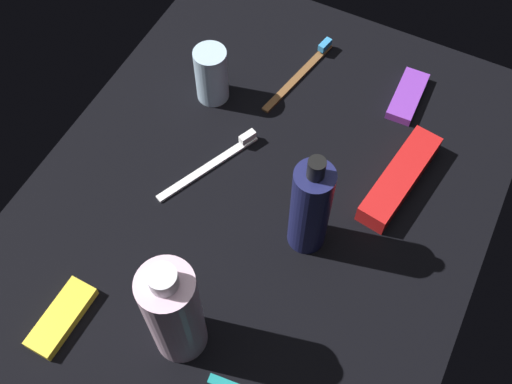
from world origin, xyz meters
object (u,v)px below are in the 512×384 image
at_px(bodywash_bottle, 174,313).
at_px(deodorant_stick, 211,75).
at_px(snack_bar_purple, 408,96).
at_px(lotion_bottle, 310,208).
at_px(toothpaste_box_red, 400,178).
at_px(toothbrush_brown, 302,71).
at_px(snack_bar_yellow, 62,317).
at_px(toothbrush_white, 214,162).

xyz_separation_m(bodywash_bottle, deodorant_stick, (-0.37, -0.16, -0.04)).
bearing_deg(snack_bar_purple, lotion_bottle, -9.80).
bearing_deg(toothpaste_box_red, deodorant_stick, -85.97).
distance_m(lotion_bottle, toothbrush_brown, 0.31).
xyz_separation_m(lotion_bottle, toothbrush_brown, (-0.27, -0.13, -0.08)).
relative_size(lotion_bottle, toothpaste_box_red, 1.08).
bearing_deg(snack_bar_yellow, deodorant_stick, -177.56).
distance_m(bodywash_bottle, deodorant_stick, 0.40).
height_order(toothbrush_white, snack_bar_yellow, toothbrush_white).
xyz_separation_m(deodorant_stick, snack_bar_purple, (-0.13, 0.28, -0.04)).
bearing_deg(bodywash_bottle, toothpaste_box_red, 154.09).
bearing_deg(lotion_bottle, snack_bar_purple, 172.00).
relative_size(bodywash_bottle, toothbrush_white, 1.19).
distance_m(deodorant_stick, snack_bar_yellow, 0.42).
relative_size(deodorant_stick, toothbrush_brown, 0.54).
relative_size(deodorant_stick, snack_bar_purple, 0.93).
xyz_separation_m(lotion_bottle, toothpaste_box_red, (-0.14, 0.08, -0.07)).
distance_m(deodorant_stick, toothbrush_white, 0.14).
distance_m(toothbrush_white, snack_bar_yellow, 0.31).
height_order(bodywash_bottle, deodorant_stick, bodywash_bottle).
bearing_deg(toothbrush_white, toothbrush_brown, 169.04).
height_order(deodorant_stick, snack_bar_purple, deodorant_stick).
relative_size(toothbrush_brown, toothpaste_box_red, 1.02).
relative_size(toothbrush_white, toothbrush_brown, 0.94).
xyz_separation_m(toothbrush_white, toothpaste_box_red, (-0.09, 0.26, 0.01)).
bearing_deg(snack_bar_purple, bodywash_bottle, -15.71).
height_order(lotion_bottle, snack_bar_yellow, lotion_bottle).
xyz_separation_m(lotion_bottle, deodorant_stick, (-0.17, -0.24, -0.04)).
bearing_deg(toothbrush_brown, bodywash_bottle, 5.83).
xyz_separation_m(deodorant_stick, toothbrush_brown, (-0.11, 0.11, -0.04)).
bearing_deg(toothbrush_white, snack_bar_purple, 139.17).
bearing_deg(lotion_bottle, toothpaste_box_red, 149.03).
height_order(lotion_bottle, snack_bar_purple, lotion_bottle).
distance_m(toothbrush_white, snack_bar_purple, 0.33).
height_order(toothbrush_brown, snack_bar_yellow, toothbrush_brown).
bearing_deg(snack_bar_yellow, toothbrush_white, 170.40).
bearing_deg(toothbrush_brown, toothbrush_white, -10.96).
xyz_separation_m(toothpaste_box_red, snack_bar_yellow, (0.39, -0.32, -0.01)).
xyz_separation_m(toothbrush_brown, snack_bar_purple, (-0.03, 0.17, 0.00)).
distance_m(bodywash_bottle, snack_bar_purple, 0.52).
height_order(toothbrush_brown, toothpaste_box_red, toothpaste_box_red).
bearing_deg(deodorant_stick, bodywash_bottle, 23.15).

